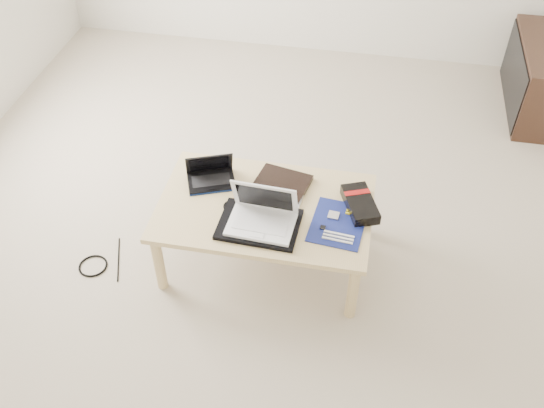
% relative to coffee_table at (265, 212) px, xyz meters
% --- Properties ---
extents(ground, '(4.00, 4.00, 0.00)m').
position_rel_coffee_table_xyz_m(ground, '(-0.13, 0.35, -0.35)').
color(ground, '#B5A693').
rests_on(ground, ground).
extents(coffee_table, '(1.10, 0.70, 0.40)m').
position_rel_coffee_table_xyz_m(coffee_table, '(0.00, 0.00, 0.00)').
color(coffee_table, tan).
rests_on(coffee_table, ground).
extents(media_cabinet, '(0.41, 0.90, 0.50)m').
position_rel_coffee_table_xyz_m(media_cabinet, '(1.64, 1.80, -0.10)').
color(media_cabinet, '#392117').
rests_on(media_cabinet, ground).
extents(book, '(0.32, 0.28, 0.03)m').
position_rel_coffee_table_xyz_m(book, '(0.06, 0.17, 0.06)').
color(book, black).
rests_on(book, coffee_table).
extents(netbook, '(0.30, 0.26, 0.17)m').
position_rel_coffee_table_xyz_m(netbook, '(-0.32, 0.14, 0.08)').
color(netbook, black).
rests_on(netbook, coffee_table).
extents(tablet, '(0.24, 0.19, 0.01)m').
position_rel_coffee_table_xyz_m(tablet, '(-0.01, -0.02, 0.05)').
color(tablet, black).
rests_on(tablet, coffee_table).
extents(remote, '(0.07, 0.21, 0.02)m').
position_rel_coffee_table_xyz_m(remote, '(0.16, 0.10, 0.06)').
color(remote, '#ACACB1').
rests_on(remote, coffee_table).
extents(neoprene_sleeve, '(0.41, 0.30, 0.02)m').
position_rel_coffee_table_xyz_m(neoprene_sleeve, '(0.00, -0.15, 0.06)').
color(neoprene_sleeve, black).
rests_on(neoprene_sleeve, coffee_table).
extents(white_laptop, '(0.34, 0.25, 0.23)m').
position_rel_coffee_table_xyz_m(white_laptop, '(0.01, -0.14, 0.12)').
color(white_laptop, white).
rests_on(white_laptop, neoprene_sleeve).
extents(motherboard, '(0.29, 0.35, 0.02)m').
position_rel_coffee_table_xyz_m(motherboard, '(0.39, -0.06, 0.05)').
color(motherboard, '#0C1C4E').
rests_on(motherboard, coffee_table).
extents(gpu_box, '(0.22, 0.30, 0.06)m').
position_rel_coffee_table_xyz_m(gpu_box, '(0.48, 0.07, 0.08)').
color(gpu_box, black).
rests_on(gpu_box, coffee_table).
extents(cable_coil, '(0.10, 0.10, 0.01)m').
position_rel_coffee_table_xyz_m(cable_coil, '(-0.16, -0.04, 0.05)').
color(cable_coil, black).
rests_on(cable_coil, coffee_table).
extents(floor_cable_coil, '(0.17, 0.17, 0.01)m').
position_rel_coffee_table_xyz_m(floor_cable_coil, '(-0.92, -0.25, -0.35)').
color(floor_cable_coil, black).
rests_on(floor_cable_coil, ground).
extents(floor_cable_trail, '(0.12, 0.31, 0.01)m').
position_rel_coffee_table_xyz_m(floor_cable_trail, '(-0.80, -0.17, -0.35)').
color(floor_cable_trail, black).
rests_on(floor_cable_trail, ground).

